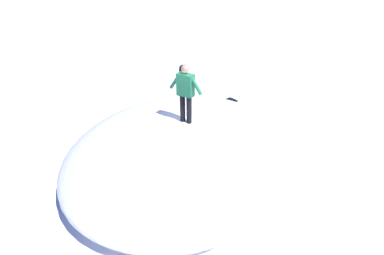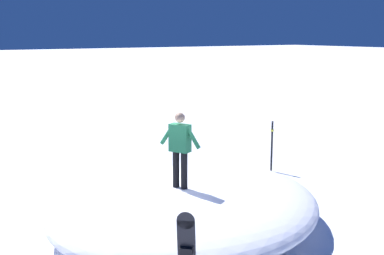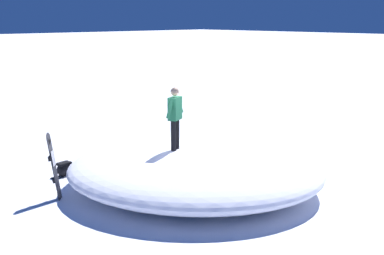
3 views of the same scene
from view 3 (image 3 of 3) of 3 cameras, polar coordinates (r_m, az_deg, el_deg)
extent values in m
plane|color=white|center=(13.21, -1.63, -6.71)|extent=(240.00, 240.00, 0.00)
ellipsoid|color=white|center=(12.85, 0.27, -4.79)|extent=(8.37, 8.59, 1.05)
cylinder|color=black|center=(12.73, -1.75, -0.72)|extent=(0.14, 0.14, 0.77)
cylinder|color=black|center=(12.55, -2.10, -0.92)|extent=(0.14, 0.14, 0.77)
cube|color=#195638|center=(12.50, -1.95, 2.18)|extent=(0.48, 0.38, 0.57)
sphere|color=tan|center=(12.43, -1.96, 4.09)|extent=(0.21, 0.21, 0.21)
cylinder|color=#195638|center=(12.77, -1.43, 2.63)|extent=(0.37, 0.24, 0.48)
cylinder|color=#195638|center=(12.22, -2.50, 2.18)|extent=(0.37, 0.24, 0.48)
cube|color=black|center=(12.54, -15.33, -4.57)|extent=(0.35, 0.35, 1.52)
cylinder|color=black|center=(12.38, -15.97, -1.19)|extent=(0.23, 0.24, 0.28)
cube|color=#B2B2B7|center=(12.47, -15.45, -3.36)|extent=(0.20, 0.21, 0.37)
cube|color=black|center=(12.49, -15.75, -3.36)|extent=(0.19, 0.20, 0.12)
cube|color=black|center=(12.63, -15.29, -5.76)|extent=(0.19, 0.20, 0.12)
ellipsoid|color=black|center=(14.43, -14.31, -4.61)|extent=(0.48, 0.34, 0.40)
ellipsoid|color=black|center=(14.56, -13.66, -4.67)|extent=(0.15, 0.23, 0.19)
cube|color=black|center=(14.38, -14.34, -3.97)|extent=(0.40, 0.28, 0.06)
cylinder|color=black|center=(14.41, -15.24, -5.45)|extent=(0.31, 0.07, 0.04)
cylinder|color=black|center=(14.29, -14.86, -5.59)|extent=(0.31, 0.07, 0.04)
camera|label=1|loc=(14.98, 24.49, 12.85)|focal=26.24mm
camera|label=2|loc=(14.39, -45.72, 8.35)|focal=46.74mm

